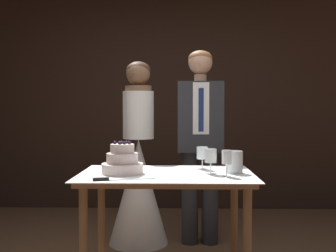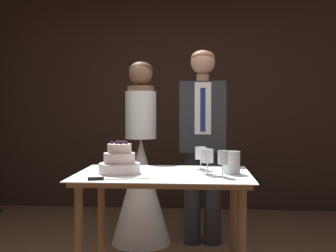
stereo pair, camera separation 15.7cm
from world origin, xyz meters
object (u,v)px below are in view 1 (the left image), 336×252
object	(u,v)px
tiered_cake	(122,162)
wine_glass_middle	(211,157)
wine_glass_far	(227,159)
cake_table	(166,188)
wine_glass_near	(202,154)
bride	(139,176)
hurricane_candle	(234,162)
groom	(200,135)
cake_knife	(112,179)

from	to	relation	value
tiered_cake	wine_glass_middle	size ratio (longest dim) A/B	1.65
wine_glass_middle	wine_glass_far	size ratio (longest dim) A/B	0.99
tiered_cake	cake_table	bearing A→B (deg)	4.79
tiered_cake	wine_glass_near	xyz separation A→B (m)	(0.56, 0.23, 0.04)
wine_glass_middle	bride	bearing A→B (deg)	121.87
bride	wine_glass_near	bearing A→B (deg)	-52.72
wine_glass_middle	hurricane_candle	xyz separation A→B (m)	(0.17, 0.05, -0.04)
cake_table	groom	size ratio (longest dim) A/B	0.68
wine_glass_near	wine_glass_far	world-z (taller)	wine_glass_far
wine_glass_middle	groom	bearing A→B (deg)	91.45
wine_glass_near	cake_table	bearing A→B (deg)	-142.23
cake_knife	wine_glass_middle	size ratio (longest dim) A/B	2.23
wine_glass_near	cake_knife	bearing A→B (deg)	-139.66
cake_table	tiered_cake	distance (m)	0.35
hurricane_candle	groom	size ratio (longest dim) A/B	0.09
bride	cake_knife	bearing A→B (deg)	-92.39
cake_table	bride	size ratio (longest dim) A/B	0.72
wine_glass_far	hurricane_candle	bearing A→B (deg)	65.24
wine_glass_near	hurricane_candle	world-z (taller)	wine_glass_near
hurricane_candle	groom	xyz separation A→B (m)	(-0.19, 0.89, 0.14)
wine_glass_far	bride	distance (m)	1.28
hurricane_candle	wine_glass_middle	bearing A→B (deg)	-163.56
wine_glass_near	wine_glass_far	bearing A→B (deg)	-66.82
wine_glass_near	groom	distance (m)	0.71
cake_knife	hurricane_candle	world-z (taller)	hurricane_candle
tiered_cake	bride	bearing A→B (deg)	88.67
cake_knife	groom	xyz separation A→B (m)	(0.61, 1.21, 0.20)
tiered_cake	groom	size ratio (longest dim) A/B	0.16
cake_knife	bride	size ratio (longest dim) A/B	0.23
wine_glass_far	wine_glass_near	bearing A→B (deg)	113.18
cake_knife	wine_glass_near	size ratio (longest dim) A/B	2.32
bride	cake_table	bearing A→B (deg)	-72.88
groom	wine_glass_middle	bearing A→B (deg)	-88.55
cake_table	wine_glass_far	size ratio (longest dim) A/B	6.90
tiered_cake	cake_knife	distance (m)	0.29
cake_table	cake_knife	distance (m)	0.46
wine_glass_far	bride	world-z (taller)	bride
cake_table	bride	xyz separation A→B (m)	(-0.28, 0.91, -0.07)
cake_table	wine_glass_far	distance (m)	0.48
wine_glass_near	bride	distance (m)	0.94
bride	groom	world-z (taller)	groom
cake_table	hurricane_candle	distance (m)	0.50
cake_knife	bride	bearing A→B (deg)	72.53
groom	hurricane_candle	bearing A→B (deg)	-77.96
groom	wine_glass_far	bearing A→B (deg)	-83.36
hurricane_candle	tiered_cake	bearing A→B (deg)	-176.70
tiered_cake	hurricane_candle	bearing A→B (deg)	3.30
wine_glass_near	wine_glass_middle	world-z (taller)	wine_glass_middle
tiered_cake	wine_glass_middle	xyz separation A→B (m)	(0.61, -0.00, 0.04)
wine_glass_near	wine_glass_far	size ratio (longest dim) A/B	0.95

